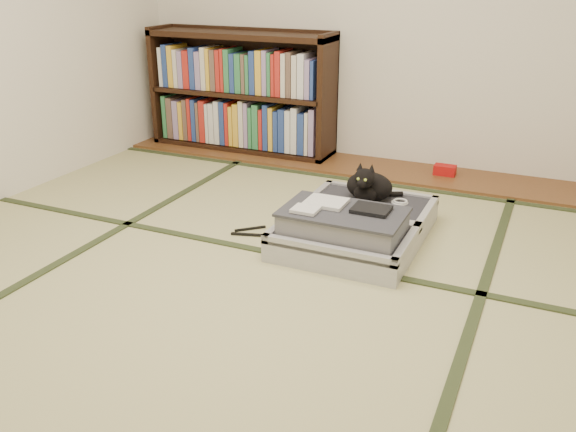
% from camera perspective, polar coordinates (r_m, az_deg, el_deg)
% --- Properties ---
extents(floor, '(4.50, 4.50, 0.00)m').
position_cam_1_polar(floor, '(2.86, -3.83, -6.91)').
color(floor, '#BCBC7D').
rests_on(floor, ground).
extents(wood_strip, '(4.00, 0.50, 0.02)m').
position_cam_1_polar(wood_strip, '(4.57, 7.99, 4.46)').
color(wood_strip, brown).
rests_on(wood_strip, ground).
extents(red_item, '(0.15, 0.09, 0.07)m').
position_cam_1_polar(red_item, '(4.48, 14.46, 4.19)').
color(red_item, '#AD0E0D').
rests_on(red_item, wood_strip).
extents(tatami_borders, '(4.00, 4.50, 0.01)m').
position_cam_1_polar(tatami_borders, '(3.25, 0.24, -3.00)').
color(tatami_borders, '#2D381E').
rests_on(tatami_borders, ground).
extents(bookcase, '(1.51, 0.35, 0.97)m').
position_cam_1_polar(bookcase, '(4.95, -4.40, 11.25)').
color(bookcase, black).
rests_on(bookcase, wood_strip).
extents(suitcase, '(0.70, 0.93, 0.28)m').
position_cam_1_polar(suitcase, '(3.31, 6.20, -0.91)').
color(suitcase, '#B1B2B6').
rests_on(suitcase, floor).
extents(cat, '(0.31, 0.31, 0.25)m').
position_cam_1_polar(cat, '(3.53, 7.54, 2.80)').
color(cat, black).
rests_on(cat, suitcase).
extents(cable_coil, '(0.10, 0.10, 0.02)m').
position_cam_1_polar(cable_coil, '(3.55, 10.43, 1.30)').
color(cable_coil, white).
rests_on(cable_coil, suitcase).
extents(hanger, '(0.37, 0.22, 0.01)m').
position_cam_1_polar(hanger, '(3.42, -2.12, -1.64)').
color(hanger, black).
rests_on(hanger, floor).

